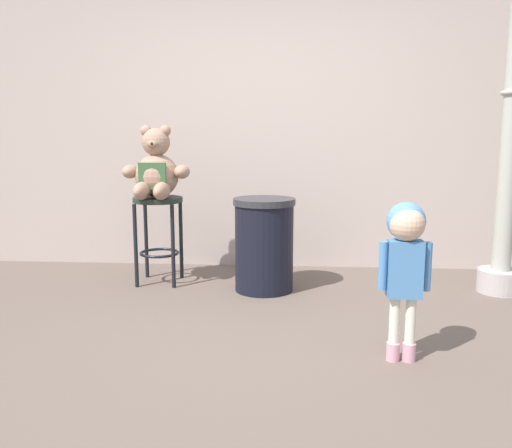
# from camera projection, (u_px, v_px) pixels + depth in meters

# --- Properties ---
(ground_plane) EXTENTS (24.00, 24.00, 0.00)m
(ground_plane) POSITION_uv_depth(u_px,v_px,m) (236.00, 349.00, 3.06)
(ground_plane) COLOR #62544B
(building_wall) EXTENTS (6.72, 0.30, 3.39)m
(building_wall) POSITION_uv_depth(u_px,v_px,m) (260.00, 84.00, 4.92)
(building_wall) COLOR #B5A39B
(building_wall) RESTS_ON ground_plane
(bar_stool_with_teddy) EXTENTS (0.41, 0.41, 0.72)m
(bar_stool_with_teddy) POSITION_uv_depth(u_px,v_px,m) (158.00, 221.00, 4.39)
(bar_stool_with_teddy) COLOR #222A24
(bar_stool_with_teddy) RESTS_ON ground_plane
(teddy_bear) EXTENTS (0.55, 0.49, 0.58)m
(teddy_bear) POSITION_uv_depth(u_px,v_px,m) (156.00, 171.00, 4.29)
(teddy_bear) COLOR #A17D67
(teddy_bear) RESTS_ON bar_stool_with_teddy
(child_walking) EXTENTS (0.28, 0.22, 0.88)m
(child_walking) POSITION_uv_depth(u_px,v_px,m) (406.00, 247.00, 2.81)
(child_walking) COLOR pink
(child_walking) RESTS_ON ground_plane
(trash_bin) EXTENTS (0.49, 0.49, 0.74)m
(trash_bin) POSITION_uv_depth(u_px,v_px,m) (264.00, 244.00, 4.19)
(trash_bin) COLOR black
(trash_bin) RESTS_ON ground_plane
(lamppost) EXTENTS (0.34, 0.34, 2.65)m
(lamppost) POSITION_uv_depth(u_px,v_px,m) (509.00, 160.00, 4.02)
(lamppost) COLOR #AFA5A3
(lamppost) RESTS_ON ground_plane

